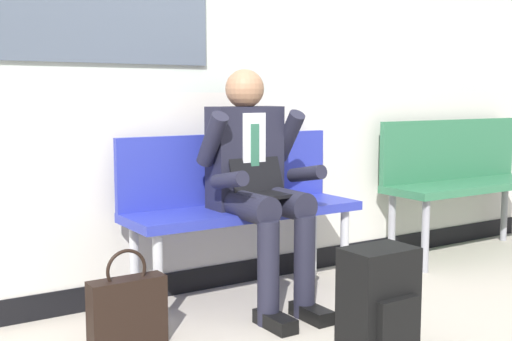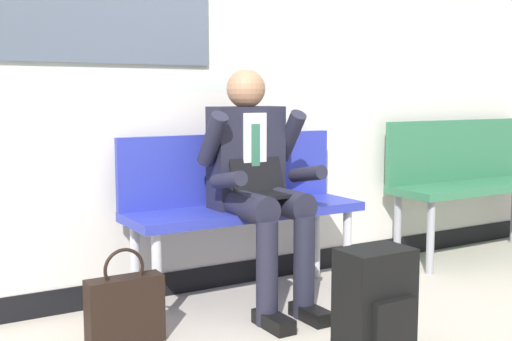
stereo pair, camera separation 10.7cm
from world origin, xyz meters
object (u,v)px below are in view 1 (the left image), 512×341
(person_seated, at_px, (258,180))
(handbag, at_px, (127,310))
(bench_with_person, at_px, (238,198))
(bench_empty, at_px, (462,173))
(backpack, at_px, (379,303))

(person_seated, relative_size, handbag, 2.83)
(bench_with_person, distance_m, person_seated, 0.24)
(handbag, bearing_deg, person_seated, 10.75)
(bench_empty, xyz_separation_m, handbag, (-2.67, -0.36, -0.41))
(bench_with_person, relative_size, bench_empty, 0.98)
(backpack, xyz_separation_m, handbag, (-0.88, 0.70, -0.07))
(bench_empty, distance_m, backpack, 2.10)
(person_seated, height_order, handbag, person_seated)
(bench_with_person, distance_m, bench_empty, 1.87)
(bench_empty, bearing_deg, backpack, -149.49)
(bench_empty, bearing_deg, bench_with_person, -179.87)
(backpack, height_order, handbag, backpack)
(bench_with_person, xyz_separation_m, bench_empty, (1.87, 0.00, 0.01))
(bench_with_person, relative_size, person_seated, 1.05)
(bench_empty, relative_size, backpack, 2.83)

